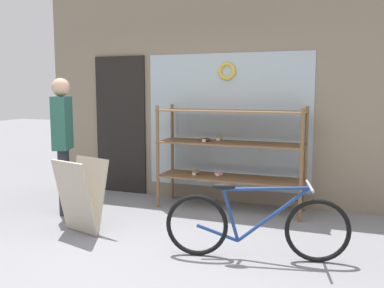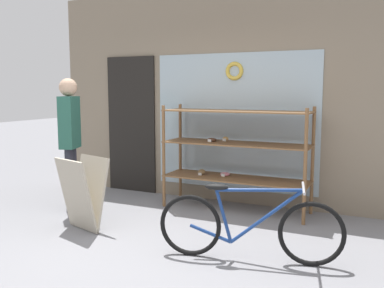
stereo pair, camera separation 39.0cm
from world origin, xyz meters
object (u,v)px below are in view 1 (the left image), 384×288
Objects in this scene: display_case at (230,147)px; pedestrian at (62,134)px; bicycle at (255,225)px; sandwich_board at (81,196)px.

pedestrian is (-1.91, -0.98, 0.19)m from display_case.
display_case reaches higher than bicycle.
bicycle is at bearing 58.58° from pedestrian.
pedestrian is at bearing 156.55° from sandwich_board.
sandwich_board is (-1.98, 0.06, 0.09)m from bicycle.
display_case is 1.79m from bicycle.
pedestrian is (-0.62, 0.52, 0.62)m from sandwich_board.
bicycle is 2.76m from pedestrian.
pedestrian reaches higher than bicycle.
sandwich_board is at bearing 166.02° from bicycle.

